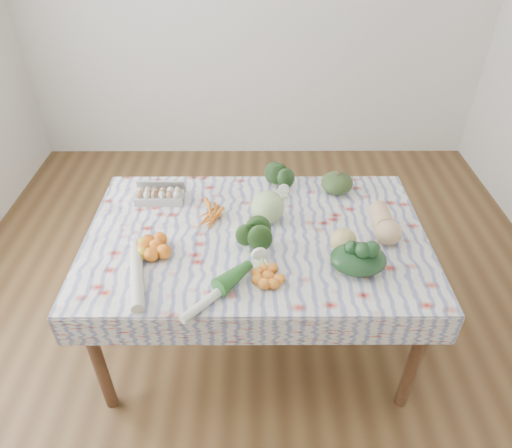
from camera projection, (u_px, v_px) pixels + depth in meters
name	position (u px, v px, depth m)	size (l,w,h in m)	color
ground	(256.00, 334.00, 2.69)	(4.50, 4.50, 0.00)	brown
dining_table	(256.00, 246.00, 2.28)	(1.60, 1.00, 0.75)	brown
tablecloth	(256.00, 234.00, 2.23)	(1.66, 1.06, 0.01)	silver
egg_carton	(159.00, 197.00, 2.42)	(0.26, 0.10, 0.07)	#B0B0AB
carrot_bunch	(207.00, 214.00, 2.33)	(0.19, 0.17, 0.03)	orange
kale_bunch	(283.00, 180.00, 2.49)	(0.16, 0.14, 0.14)	#203E1A
kabocha_squash	(337.00, 183.00, 2.49)	(0.17, 0.17, 0.11)	#364F24
cabbage	(268.00, 207.00, 2.26)	(0.17, 0.17, 0.17)	#AAC87C
butternut_squash	(385.00, 222.00, 2.20)	(0.12, 0.27, 0.12)	tan
orange_cluster	(156.00, 246.00, 2.10)	(0.22, 0.22, 0.07)	orange
broccoli	(258.00, 243.00, 2.07)	(0.17, 0.17, 0.12)	#224419
mandarin_cluster	(268.00, 275.00, 1.96)	(0.17, 0.17, 0.05)	orange
grapefruit	(343.00, 241.00, 2.09)	(0.12, 0.12, 0.12)	#CDBD6E
spinach_bag	(358.00, 259.00, 2.00)	(0.25, 0.20, 0.11)	black
daikon	(137.00, 278.00, 1.95)	(0.05, 0.05, 0.38)	beige
leek	(217.00, 293.00, 1.88)	(0.04, 0.04, 0.38)	silver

